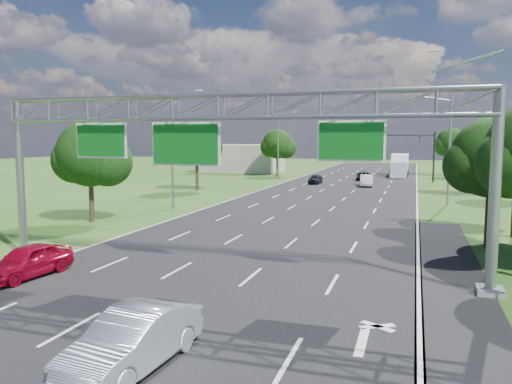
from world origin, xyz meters
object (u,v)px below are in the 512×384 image
at_px(sign_gantry, 223,121).
at_px(red_coupe, 28,261).
at_px(box_truck, 399,166).
at_px(silver_sedan, 133,340).
at_px(traffic_signal, 408,145).

xyz_separation_m(sign_gantry, red_coupe, (-7.94, -3.43, -6.17)).
bearing_deg(box_truck, silver_sedan, -94.75).
distance_m(traffic_signal, red_coupe, 58.58).
bearing_deg(sign_gantry, red_coupe, -156.65).
relative_size(sign_gantry, silver_sedan, 4.92).
relative_size(sign_gantry, traffic_signal, 1.92).
distance_m(sign_gantry, silver_sedan, 11.58).
xyz_separation_m(red_coupe, silver_sedan, (9.18, -6.34, 0.06)).
bearing_deg(box_truck, sign_gantry, -96.39).
bearing_deg(traffic_signal, red_coupe, -104.97).
height_order(traffic_signal, silver_sedan, traffic_signal).
relative_size(traffic_signal, silver_sedan, 2.55).
xyz_separation_m(silver_sedan, box_truck, (4.52, 73.88, 0.91)).
bearing_deg(sign_gantry, silver_sedan, -82.75).
bearing_deg(silver_sedan, box_truck, 90.96).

